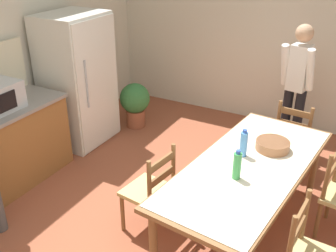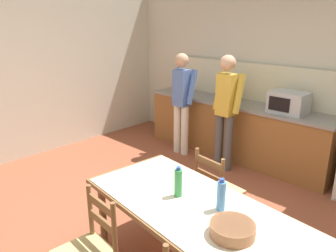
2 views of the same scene
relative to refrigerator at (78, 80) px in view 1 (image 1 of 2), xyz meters
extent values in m
cube|color=beige|center=(1.89, -2.19, 0.58)|extent=(0.12, 5.20, 2.90)
cube|color=silver|center=(0.00, 0.01, 0.00)|extent=(0.83, 0.68, 1.74)
cube|color=silver|center=(0.00, -0.34, 0.00)|extent=(0.80, 0.02, 1.67)
cylinder|color=#A5AAB2|center=(-0.25, -0.36, 0.09)|extent=(0.02, 0.02, 0.61)
cube|color=black|center=(-1.31, -0.17, 0.20)|extent=(0.30, 0.01, 0.19)
cylinder|color=brown|center=(0.16, -3.06, -0.51)|extent=(0.07, 0.07, 0.71)
cylinder|color=brown|center=(-1.69, -2.14, -0.51)|extent=(0.07, 0.07, 0.71)
cylinder|color=brown|center=(0.24, -2.35, -0.51)|extent=(0.07, 0.07, 0.71)
cube|color=brown|center=(-0.76, -2.60, -0.14)|extent=(2.23, 1.14, 0.04)
cube|color=beige|center=(-0.76, -2.60, -0.11)|extent=(2.14, 1.10, 0.01)
cylinder|color=green|center=(-1.03, -2.57, 0.01)|extent=(0.07, 0.07, 0.24)
cylinder|color=#2D51B2|center=(-1.03, -2.57, 0.15)|extent=(0.04, 0.04, 0.03)
cylinder|color=#4C8ED6|center=(-0.64, -2.50, 0.01)|extent=(0.07, 0.07, 0.24)
cylinder|color=#2D51B2|center=(-0.64, -2.50, 0.15)|extent=(0.04, 0.04, 0.03)
cylinder|color=#9E6642|center=(-0.40, -2.71, -0.06)|extent=(0.32, 0.32, 0.09)
cylinder|color=#9E6642|center=(-0.40, -2.71, -0.03)|extent=(0.31, 0.31, 0.02)
cylinder|color=brown|center=(0.78, -2.95, -0.66)|extent=(0.04, 0.04, 0.41)
cylinder|color=brown|center=(0.82, -2.59, -0.66)|extent=(0.04, 0.04, 0.41)
cylinder|color=brown|center=(0.44, -2.92, -0.66)|extent=(0.04, 0.04, 0.41)
cylinder|color=brown|center=(0.48, -2.56, -0.66)|extent=(0.04, 0.04, 0.41)
cube|color=tan|center=(0.63, -2.75, -0.44)|extent=(0.44, 0.46, 0.04)
cylinder|color=brown|center=(0.44, -2.92, -0.19)|extent=(0.04, 0.04, 0.46)
cylinder|color=brown|center=(0.48, -2.56, -0.19)|extent=(0.04, 0.04, 0.46)
cube|color=brown|center=(0.46, -2.74, -0.06)|extent=(0.06, 0.36, 0.07)
cube|color=brown|center=(0.46, -2.74, -0.21)|extent=(0.06, 0.36, 0.07)
cylinder|color=brown|center=(-0.52, -3.25, -0.66)|extent=(0.04, 0.04, 0.41)
cylinder|color=brown|center=(-0.17, -3.29, -0.66)|extent=(0.04, 0.04, 0.41)
cylinder|color=brown|center=(-0.52, -3.25, -0.19)|extent=(0.04, 0.04, 0.46)
cube|color=brown|center=(-0.35, -3.27, -0.06)|extent=(0.36, 0.07, 0.07)
cube|color=brown|center=(-0.35, -3.27, -0.21)|extent=(0.36, 0.07, 0.07)
cylinder|color=brown|center=(-0.96, -1.62, -0.66)|extent=(0.04, 0.04, 0.41)
cylinder|color=brown|center=(-1.31, -1.58, -0.66)|extent=(0.04, 0.04, 0.41)
cylinder|color=brown|center=(-1.00, -1.96, -0.66)|extent=(0.04, 0.04, 0.41)
cylinder|color=brown|center=(-1.36, -1.91, -0.66)|extent=(0.04, 0.04, 0.41)
cube|color=tan|center=(-1.16, -1.77, -0.44)|extent=(0.47, 0.45, 0.04)
cylinder|color=brown|center=(-1.00, -1.96, -0.19)|extent=(0.04, 0.04, 0.46)
cylinder|color=brown|center=(-1.36, -1.91, -0.19)|extent=(0.04, 0.04, 0.46)
cube|color=brown|center=(-1.18, -1.94, -0.06)|extent=(0.36, 0.07, 0.07)
cube|color=brown|center=(-1.18, -1.94, -0.21)|extent=(0.36, 0.07, 0.07)
cylinder|color=brown|center=(-1.49, -3.15, -0.19)|extent=(0.04, 0.04, 0.46)
cylinder|color=brown|center=(-1.13, -3.18, -0.19)|extent=(0.04, 0.04, 0.46)
cube|color=brown|center=(-1.31, -3.16, -0.06)|extent=(0.36, 0.05, 0.07)
cube|color=brown|center=(-1.31, -3.16, -0.21)|extent=(0.36, 0.05, 0.07)
cylinder|color=black|center=(1.14, -2.67, -0.46)|extent=(0.12, 0.12, 0.82)
cylinder|color=black|center=(1.17, -2.51, -0.46)|extent=(0.12, 0.12, 0.82)
cube|color=white|center=(1.16, -2.59, 0.24)|extent=(0.23, 0.26, 0.58)
sphere|color=tan|center=(1.16, -2.59, 0.67)|extent=(0.22, 0.22, 0.22)
cylinder|color=white|center=(1.06, -2.74, 0.27)|extent=(0.24, 0.13, 0.55)
cylinder|color=white|center=(1.12, -2.42, 0.27)|extent=(0.24, 0.13, 0.55)
cylinder|color=brown|center=(0.70, -0.43, -0.74)|extent=(0.28, 0.28, 0.26)
sphere|color=#337038|center=(0.70, -0.43, -0.42)|extent=(0.44, 0.44, 0.44)
camera|label=1|loc=(-3.75, -3.40, 1.76)|focal=42.00mm
camera|label=2|loc=(0.62, -4.42, 1.33)|focal=35.00mm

